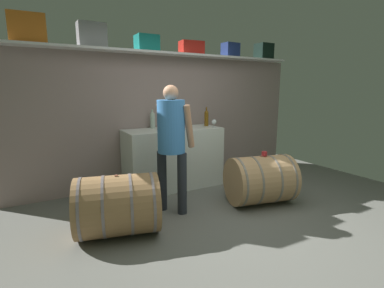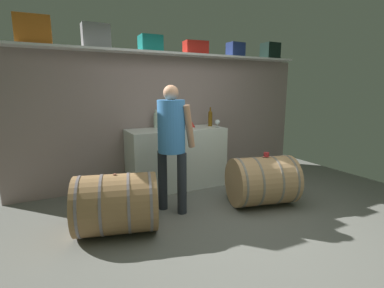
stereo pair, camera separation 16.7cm
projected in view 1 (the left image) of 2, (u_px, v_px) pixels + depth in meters
name	position (u px, v px, depth m)	size (l,w,h in m)	color
ground_plane	(219.00, 213.00, 3.66)	(6.30, 7.41, 0.02)	slate
back_wall_panel	(167.00, 120.00, 4.81)	(5.10, 0.10, 2.10)	gray
high_shelf_board	(170.00, 54.00, 4.48)	(4.69, 0.40, 0.03)	silver
toolcase_orange	(28.00, 29.00, 3.51)	(0.42, 0.26, 0.36)	orange
toolcase_grey	(92.00, 35.00, 3.88)	(0.37, 0.21, 0.33)	gray
toolcase_teal	(147.00, 43.00, 4.27)	(0.33, 0.27, 0.24)	#127C77
toolcase_red	(191.00, 48.00, 4.64)	(0.38, 0.23, 0.21)	red
toolcase_navy	(230.00, 50.00, 5.02)	(0.28, 0.21, 0.24)	navy
toolcase_black	(264.00, 52.00, 5.39)	(0.29, 0.26, 0.29)	black
work_cabinet	(173.00, 158.00, 4.56)	(1.54, 0.63, 0.96)	white
wine_bottle_clear	(153.00, 120.00, 4.51)	(0.08, 0.08, 0.30)	#B2C7B6
wine_bottle_amber	(206.00, 118.00, 4.79)	(0.07, 0.07, 0.32)	brown
wine_bottle_dark	(180.00, 120.00, 4.41)	(0.07, 0.07, 0.32)	black
wine_glass	(214.00, 122.00, 4.60)	(0.08, 0.08, 0.13)	white
red_funnel	(188.00, 124.00, 4.65)	(0.11, 0.11, 0.09)	red
wine_barrel_near	(260.00, 180.00, 3.93)	(0.98, 0.83, 0.68)	tan
wine_barrel_far	(118.00, 205.00, 3.06)	(1.01, 0.85, 0.68)	#966F45
tasting_cup	(264.00, 154.00, 3.88)	(0.07, 0.07, 0.06)	red
winemaker_pouring	(172.00, 136.00, 3.52)	(0.48, 0.50, 1.62)	#272C35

